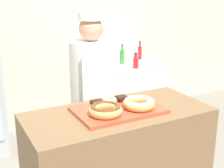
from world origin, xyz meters
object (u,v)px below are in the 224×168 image
(brownie_back_right, at_px, (122,98))
(bottle_green, at_px, (122,56))
(serving_tray, at_px, (119,110))
(baker_person, at_px, (93,98))
(donut_light_glaze, at_px, (139,103))
(donut_mini_center, at_px, (110,100))
(brownie_back_left, at_px, (97,103))
(bottle_red, at_px, (136,62))
(chest_freezer, at_px, (126,93))
(donut_chocolate_glaze, at_px, (106,109))
(bottle_red_b, at_px, (140,52))

(brownie_back_right, xyz_separation_m, bottle_green, (0.98, 1.70, -0.08))
(serving_tray, height_order, baker_person, baker_person)
(brownie_back_right, relative_size, baker_person, 0.05)
(donut_light_glaze, bearing_deg, donut_mini_center, 124.61)
(baker_person, bearing_deg, brownie_back_right, -88.08)
(donut_mini_center, xyz_separation_m, brownie_back_left, (-0.10, 0.00, -0.00))
(baker_person, height_order, bottle_red, baker_person)
(serving_tray, relative_size, chest_freezer, 0.59)
(brownie_back_right, height_order, bottle_red, brownie_back_right)
(baker_person, bearing_deg, donut_chocolate_glaze, -107.48)
(donut_light_glaze, relative_size, brownie_back_left, 2.82)
(baker_person, relative_size, chest_freezer, 1.52)
(donut_mini_center, bearing_deg, serving_tray, -90.00)
(serving_tray, relative_size, brownie_back_right, 7.48)
(donut_light_glaze, bearing_deg, bottle_green, 63.46)
(brownie_back_left, bearing_deg, baker_person, 69.50)
(donut_light_glaze, distance_m, baker_person, 0.72)
(donut_light_glaze, bearing_deg, brownie_back_right, 99.21)
(serving_tray, distance_m, donut_chocolate_glaze, 0.16)
(donut_mini_center, xyz_separation_m, brownie_back_right, (0.10, 0.00, -0.00))
(brownie_back_right, bearing_deg, donut_mini_center, 180.00)
(donut_chocolate_glaze, relative_size, brownie_back_left, 2.82)
(donut_mini_center, distance_m, bottle_red_b, 2.34)
(serving_tray, bearing_deg, bottle_green, 59.50)
(donut_mini_center, bearing_deg, baker_person, 80.34)
(donut_mini_center, height_order, baker_person, baker_person)
(donut_chocolate_glaze, bearing_deg, brownie_back_left, 80.79)
(serving_tray, height_order, brownie_back_left, brownie_back_left)
(brownie_back_left, relative_size, baker_person, 0.05)
(donut_chocolate_glaze, xyz_separation_m, donut_light_glaze, (0.27, 0.00, 0.00))
(donut_mini_center, relative_size, bottle_green, 0.42)
(serving_tray, xyz_separation_m, bottle_red, (1.12, 1.54, -0.08))
(donut_light_glaze, bearing_deg, donut_chocolate_glaze, 180.00)
(donut_light_glaze, relative_size, bottle_green, 0.88)
(serving_tray, xyz_separation_m, chest_freezer, (1.09, 1.74, -0.56))
(serving_tray, xyz_separation_m, brownie_back_left, (-0.10, 0.14, 0.03))
(serving_tray, xyz_separation_m, bottle_red_b, (1.46, 1.97, -0.06))
(bottle_red, bearing_deg, brownie_back_left, -131.04)
(brownie_back_left, bearing_deg, bottle_green, 55.14)
(donut_chocolate_glaze, height_order, bottle_red, donut_chocolate_glaze)
(brownie_back_right, relative_size, chest_freezer, 0.08)
(bottle_red_b, bearing_deg, brownie_back_left, -130.38)
(brownie_back_left, distance_m, bottle_green, 2.08)
(donut_light_glaze, distance_m, brownie_back_right, 0.20)
(serving_tray, distance_m, brownie_back_left, 0.17)
(brownie_back_left, relative_size, bottle_green, 0.31)
(serving_tray, distance_m, bottle_red_b, 2.45)
(donut_chocolate_glaze, distance_m, chest_freezer, 2.26)
(bottle_green, bearing_deg, donut_mini_center, -122.46)
(donut_chocolate_glaze, height_order, brownie_back_left, donut_chocolate_glaze)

